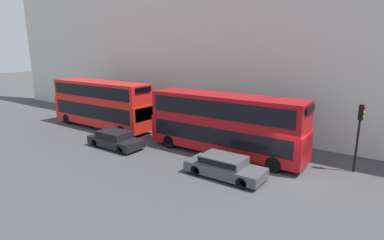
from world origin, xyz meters
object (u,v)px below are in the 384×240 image
bus_second_in_queue (101,102)px  car_dark_sedan (224,166)px  bus_leading (225,122)px  car_hatchback (115,139)px  traffic_light (360,124)px

bus_second_in_queue → car_dark_sedan: bearing=-102.7°
bus_leading → bus_second_in_queue: bus_second_in_queue is taller
bus_second_in_queue → car_hatchback: size_ratio=2.55×
bus_second_in_queue → traffic_light: (1.77, -21.21, 0.55)m
bus_leading → car_dark_sedan: 4.24m
bus_leading → traffic_light: bus_leading is taller
bus_second_in_queue → car_hatchback: bus_second_in_queue is taller
car_dark_sedan → traffic_light: (5.17, -6.11, 2.29)m
traffic_light → bus_leading: bearing=102.5°
car_hatchback → bus_leading: bearing=-65.5°
bus_leading → car_hatchback: bearing=114.5°
car_hatchback → traffic_light: bearing=-71.5°
car_dark_sedan → bus_second_in_queue: bearing=77.3°
traffic_light → car_dark_sedan: bearing=130.3°
bus_leading → bus_second_in_queue: (0.00, 13.19, 0.07)m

